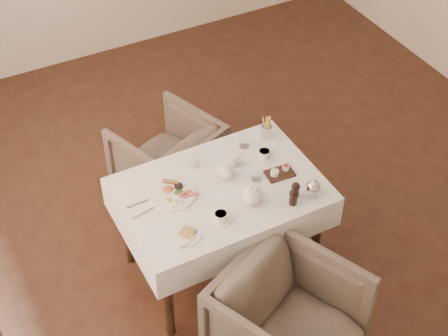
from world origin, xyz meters
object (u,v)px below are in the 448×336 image
table (221,201)px  teapot_centre (226,171)px  breakfast_plate (173,193)px  armchair_near (288,321)px  armchair_far (168,157)px

table → teapot_centre: teapot_centre is taller
breakfast_plate → teapot_centre: (0.36, -0.02, 0.05)m
table → armchair_near: 0.87m
teapot_centre → table: bearing=-151.9°
armchair_near → breakfast_plate: 1.05m
table → armchair_far: (0.01, 0.89, -0.32)m
armchair_far → teapot_centre: 0.96m
table → breakfast_plate: size_ratio=4.35×
table → armchair_near: table is taller
armchair_near → breakfast_plate: size_ratio=2.61×
armchair_far → teapot_centre: teapot_centre is taller
teapot_centre → breakfast_plate: bearing=160.9°
armchair_near → breakfast_plate: (-0.31, 0.91, 0.42)m
armchair_near → breakfast_plate: breakfast_plate is taller
armchair_near → armchair_far: bearing=66.4°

